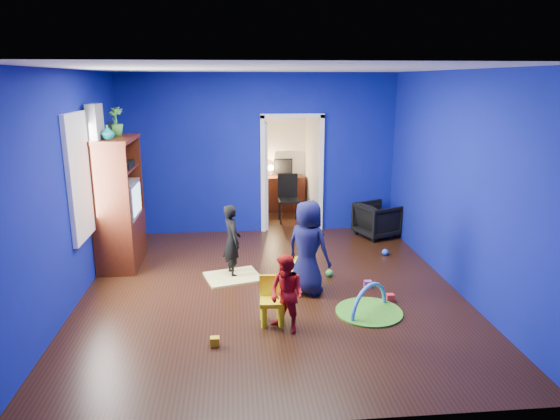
{
  "coord_description": "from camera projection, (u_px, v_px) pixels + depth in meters",
  "views": [
    {
      "loc": [
        -0.47,
        -6.28,
        2.77
      ],
      "look_at": [
        0.16,
        0.4,
        1.01
      ],
      "focal_mm": 32.0,
      "sensor_mm": 36.0,
      "label": 1
    }
  ],
  "objects": [
    {
      "name": "floor",
      "position": [
        271.0,
        289.0,
        6.8
      ],
      "size": [
        5.0,
        5.5,
        0.01
      ],
      "primitive_type": "cube",
      "color": "black",
      "rests_on": "ground"
    },
    {
      "name": "ceiling",
      "position": [
        270.0,
        69.0,
        6.06
      ],
      "size": [
        5.0,
        5.5,
        0.01
      ],
      "primitive_type": "cube",
      "color": "white",
      "rests_on": "wall_back"
    },
    {
      "name": "wall_back",
      "position": [
        259.0,
        154.0,
        9.08
      ],
      "size": [
        5.0,
        0.02,
        2.9
      ],
      "primitive_type": "cube",
      "color": "navy",
      "rests_on": "floor"
    },
    {
      "name": "wall_front",
      "position": [
        298.0,
        260.0,
        3.78
      ],
      "size": [
        5.0,
        0.02,
        2.9
      ],
      "primitive_type": "cube",
      "color": "navy",
      "rests_on": "floor"
    },
    {
      "name": "wall_left",
      "position": [
        71.0,
        189.0,
        6.2
      ],
      "size": [
        0.02,
        5.5,
        2.9
      ],
      "primitive_type": "cube",
      "color": "navy",
      "rests_on": "floor"
    },
    {
      "name": "wall_right",
      "position": [
        457.0,
        182.0,
        6.65
      ],
      "size": [
        0.02,
        5.5,
        2.9
      ],
      "primitive_type": "cube",
      "color": "navy",
      "rests_on": "floor"
    },
    {
      "name": "alcove",
      "position": [
        287.0,
        158.0,
        10.03
      ],
      "size": [
        1.0,
        1.75,
        2.5
      ],
      "primitive_type": null,
      "color": "silver",
      "rests_on": "floor"
    },
    {
      "name": "armchair",
      "position": [
        377.0,
        220.0,
        9.03
      ],
      "size": [
        0.88,
        0.87,
        0.62
      ],
      "primitive_type": "imported",
      "rotation": [
        0.0,
        0.0,
        1.96
      ],
      "color": "black",
      "rests_on": "floor"
    },
    {
      "name": "child_black",
      "position": [
        232.0,
        241.0,
        7.16
      ],
      "size": [
        0.36,
        0.44,
        1.06
      ],
      "primitive_type": "imported",
      "rotation": [
        0.0,
        0.0,
        1.87
      ],
      "color": "black",
      "rests_on": "floor"
    },
    {
      "name": "child_navy",
      "position": [
        308.0,
        248.0,
        6.54
      ],
      "size": [
        0.73,
        0.71,
        1.27
      ],
      "primitive_type": "imported",
      "rotation": [
        0.0,
        0.0,
        2.44
      ],
      "color": "#10173A",
      "rests_on": "floor"
    },
    {
      "name": "toddler_red",
      "position": [
        287.0,
        294.0,
        5.58
      ],
      "size": [
        0.55,
        0.55,
        0.9
      ],
      "primitive_type": "imported",
      "rotation": [
        0.0,
        0.0,
        -0.78
      ],
      "color": "#B41413",
      "rests_on": "floor"
    },
    {
      "name": "vase",
      "position": [
        107.0,
        132.0,
        6.94
      ],
      "size": [
        0.25,
        0.25,
        0.2
      ],
      "primitive_type": "imported",
      "rotation": [
        0.0,
        0.0,
        -0.36
      ],
      "color": "#0D676E",
      "rests_on": "tv_armoire"
    },
    {
      "name": "potted_plant",
      "position": [
        115.0,
        121.0,
        7.41
      ],
      "size": [
        0.26,
        0.26,
        0.42
      ],
      "primitive_type": "imported",
      "rotation": [
        0.0,
        0.0,
        -0.12
      ],
      "color": "#3A8731",
      "rests_on": "tv_armoire"
    },
    {
      "name": "tv_armoire",
      "position": [
        119.0,
        202.0,
        7.5
      ],
      "size": [
        0.58,
        1.14,
        1.96
      ],
      "primitive_type": "cube",
      "color": "#41130A",
      "rests_on": "floor"
    },
    {
      "name": "crt_tv",
      "position": [
        121.0,
        200.0,
        7.5
      ],
      "size": [
        0.46,
        0.7,
        0.54
      ],
      "primitive_type": "cube",
      "color": "silver",
      "rests_on": "tv_armoire"
    },
    {
      "name": "yellow_blanket",
      "position": [
        233.0,
        277.0,
        7.19
      ],
      "size": [
        0.88,
        0.78,
        0.03
      ],
      "primitive_type": "cube",
      "rotation": [
        0.0,
        0.0,
        0.27
      ],
      "color": "#F2E07A",
      "rests_on": "floor"
    },
    {
      "name": "hopper_ball",
      "position": [
        301.0,
        271.0,
        6.89
      ],
      "size": [
        0.42,
        0.42,
        0.42
      ],
      "primitive_type": "sphere",
      "color": "yellow",
      "rests_on": "floor"
    },
    {
      "name": "kid_chair",
      "position": [
        272.0,
        303.0,
        5.81
      ],
      "size": [
        0.3,
        0.3,
        0.5
      ],
      "primitive_type": "cube",
      "rotation": [
        0.0,
        0.0,
        -0.07
      ],
      "color": "yellow",
      "rests_on": "floor"
    },
    {
      "name": "play_mat",
      "position": [
        369.0,
        312.0,
        6.12
      ],
      "size": [
        0.82,
        0.82,
        0.02
      ],
      "primitive_type": "cylinder",
      "color": "#4BA324",
      "rests_on": "floor"
    },
    {
      "name": "toy_arch",
      "position": [
        369.0,
        311.0,
        6.12
      ],
      "size": [
        0.59,
        0.52,
        0.74
      ],
      "primitive_type": "torus",
      "rotation": [
        1.57,
        0.0,
        0.71
      ],
      "color": "#3F8CD8",
      "rests_on": "floor"
    },
    {
      "name": "window_left",
      "position": [
        79.0,
        176.0,
        6.52
      ],
      "size": [
        0.03,
        0.95,
        1.55
      ],
      "primitive_type": "cube",
      "color": "white",
      "rests_on": "wall_left"
    },
    {
      "name": "curtain",
      "position": [
        101.0,
        189.0,
        7.13
      ],
      "size": [
        0.14,
        0.42,
        2.4
      ],
      "primitive_type": "cube",
      "color": "slate",
      "rests_on": "floor"
    },
    {
      "name": "doorway",
      "position": [
        292.0,
        175.0,
        9.23
      ],
      "size": [
        1.16,
        0.1,
        2.1
      ],
      "primitive_type": "cube",
      "color": "white",
      "rests_on": "floor"
    },
    {
      "name": "study_desk",
      "position": [
        284.0,
        193.0,
        10.86
      ],
      "size": [
        0.88,
        0.44,
        0.75
      ],
      "primitive_type": "cube",
      "color": "#3D140A",
      "rests_on": "floor"
    },
    {
      "name": "desk_monitor",
      "position": [
        283.0,
        166.0,
        10.83
      ],
      "size": [
        0.4,
        0.05,
        0.32
      ],
      "primitive_type": "cube",
      "color": "black",
      "rests_on": "study_desk"
    },
    {
      "name": "desk_lamp",
      "position": [
        271.0,
        168.0,
        10.75
      ],
      "size": [
        0.14,
        0.14,
        0.14
      ],
      "primitive_type": "sphere",
      "color": "#FFD88C",
      "rests_on": "study_desk"
    },
    {
      "name": "folding_chair",
      "position": [
        289.0,
        200.0,
        9.91
      ],
      "size": [
        0.4,
        0.4,
        0.92
      ],
      "primitive_type": "cube",
      "color": "black",
      "rests_on": "floor"
    },
    {
      "name": "book_shelf",
      "position": [
        283.0,
        116.0,
        10.55
      ],
      "size": [
        0.88,
        0.24,
        0.04
      ],
      "primitive_type": "cube",
      "color": "white",
      "rests_on": "study_desk"
    },
    {
      "name": "toy_0",
      "position": [
        390.0,
        298.0,
        6.42
      ],
      "size": [
        0.1,
        0.08,
        0.1
      ],
      "primitive_type": "cube",
      "color": "red",
      "rests_on": "floor"
    },
    {
      "name": "toy_1",
      "position": [
        385.0,
        252.0,
        8.11
      ],
      "size": [
        0.11,
        0.11,
        0.11
      ],
      "primitive_type": "sphere",
      "color": "blue",
      "rests_on": "floor"
    },
    {
      "name": "toy_2",
      "position": [
        215.0,
        342.0,
        5.35
      ],
      "size": [
        0.1,
        0.08,
        0.1
      ],
      "primitive_type": "cube",
      "color": "yellow",
      "rests_on": "floor"
    },
    {
      "name": "toy_3",
      "position": [
        329.0,
        273.0,
        7.23
      ],
      "size": [
        0.11,
        0.11,
        0.11
      ],
      "primitive_type": "sphere",
      "color": "green",
      "rests_on": "floor"
    },
    {
      "name": "toy_4",
      "position": [
        368.0,
        284.0,
        6.84
      ],
      "size": [
        0.1,
        0.08,
        0.1
      ],
      "primitive_type": "cube",
      "color": "#C349AC",
      "rests_on": "floor"
    }
  ]
}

